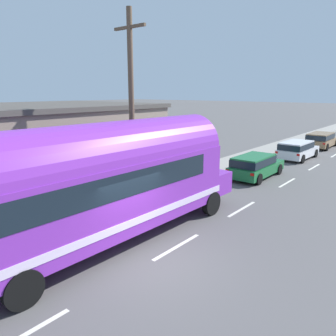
{
  "coord_description": "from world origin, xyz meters",
  "views": [
    {
      "loc": [
        6.15,
        -6.57,
        5.07
      ],
      "look_at": [
        -2.04,
        3.32,
        2.04
      ],
      "focal_mm": 34.84,
      "sensor_mm": 36.0,
      "label": 1
    }
  ],
  "objects": [
    {
      "name": "ground_plane",
      "position": [
        0.0,
        0.0,
        0.0
      ],
      "size": [
        300.0,
        300.0,
        0.0
      ],
      "primitive_type": "plane",
      "color": "#565454"
    },
    {
      "name": "sidewalk_slab",
      "position": [
        -5.03,
        10.0,
        0.07
      ],
      "size": [
        2.23,
        90.0,
        0.15
      ],
      "primitive_type": "cube",
      "color": "gray",
      "rests_on": "ground"
    },
    {
      "name": "car_second",
      "position": [
        -1.89,
        18.56,
        0.79
      ],
      "size": [
        2.03,
        4.39,
        1.37
      ],
      "color": "white",
      "rests_on": "ground"
    },
    {
      "name": "painted_bus",
      "position": [
        -1.98,
        -0.4,
        2.3
      ],
      "size": [
        2.81,
        12.59,
        4.12
      ],
      "color": "purple",
      "rests_on": "ground"
    },
    {
      "name": "car_lead",
      "position": [
        -1.94,
        11.35,
        0.78
      ],
      "size": [
        1.9,
        4.47,
        1.37
      ],
      "color": "#196633",
      "rests_on": "ground"
    },
    {
      "name": "utility_pole",
      "position": [
        -4.46,
        3.7,
        4.42
      ],
      "size": [
        1.8,
        0.24,
        8.5
      ],
      "color": "brown",
      "rests_on": "ground"
    },
    {
      "name": "car_third",
      "position": [
        -1.97,
        25.22,
        0.79
      ],
      "size": [
        2.01,
        4.65,
        1.37
      ],
      "color": "olive",
      "rests_on": "ground"
    },
    {
      "name": "lane_markings",
      "position": [
        -2.76,
        12.77,
        0.0
      ],
      "size": [
        4.05,
        80.0,
        0.01
      ],
      "color": "silver",
      "rests_on": "ground"
    }
  ]
}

